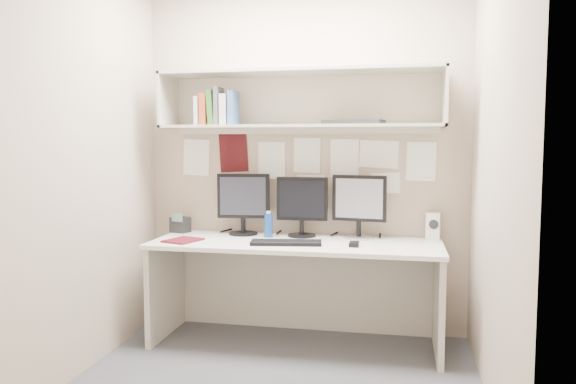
% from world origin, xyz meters
% --- Properties ---
extents(floor, '(2.40, 2.00, 0.01)m').
position_xyz_m(floor, '(0.00, 0.00, 0.00)').
color(floor, '#424247').
rests_on(floor, ground).
extents(wall_back, '(2.40, 0.02, 2.60)m').
position_xyz_m(wall_back, '(0.00, 1.00, 1.30)').
color(wall_back, tan).
rests_on(wall_back, ground).
extents(wall_front, '(2.40, 0.02, 2.60)m').
position_xyz_m(wall_front, '(0.00, -1.00, 1.30)').
color(wall_front, tan).
rests_on(wall_front, ground).
extents(wall_left, '(0.02, 2.00, 2.60)m').
position_xyz_m(wall_left, '(-1.20, 0.00, 1.30)').
color(wall_left, tan).
rests_on(wall_left, ground).
extents(wall_right, '(0.02, 2.00, 2.60)m').
position_xyz_m(wall_right, '(1.20, 0.00, 1.30)').
color(wall_right, tan).
rests_on(wall_right, ground).
extents(desk, '(2.00, 0.70, 0.73)m').
position_xyz_m(desk, '(0.00, 0.65, 0.37)').
color(desk, silver).
rests_on(desk, floor).
extents(overhead_hutch, '(2.00, 0.38, 0.40)m').
position_xyz_m(overhead_hutch, '(0.00, 0.86, 1.72)').
color(overhead_hutch, beige).
rests_on(overhead_hutch, wall_back).
extents(pinned_papers, '(1.92, 0.01, 0.48)m').
position_xyz_m(pinned_papers, '(0.00, 0.99, 1.25)').
color(pinned_papers, white).
rests_on(pinned_papers, wall_back).
extents(monitor_left, '(0.39, 0.21, 0.45)m').
position_xyz_m(monitor_left, '(-0.44, 0.87, 0.98)').
color(monitor_left, black).
rests_on(monitor_left, desk).
extents(monitor_center, '(0.37, 0.20, 0.43)m').
position_xyz_m(monitor_center, '(0.00, 0.87, 0.97)').
color(monitor_center, black).
rests_on(monitor_center, desk).
extents(monitor_right, '(0.39, 0.21, 0.45)m').
position_xyz_m(monitor_right, '(0.42, 0.87, 0.98)').
color(monitor_right, '#A5A5AA').
rests_on(monitor_right, desk).
extents(keyboard, '(0.49, 0.23, 0.02)m').
position_xyz_m(keyboard, '(-0.04, 0.52, 0.74)').
color(keyboard, black).
rests_on(keyboard, desk).
extents(mouse, '(0.06, 0.10, 0.03)m').
position_xyz_m(mouse, '(0.41, 0.53, 0.75)').
color(mouse, black).
rests_on(mouse, desk).
extents(speaker, '(0.11, 0.11, 0.19)m').
position_xyz_m(speaker, '(0.94, 0.92, 0.83)').
color(speaker, silver).
rests_on(speaker, desk).
extents(blue_bottle, '(0.06, 0.06, 0.19)m').
position_xyz_m(blue_bottle, '(-0.23, 0.78, 0.82)').
color(blue_bottle, navy).
rests_on(blue_bottle, desk).
extents(maroon_notebook, '(0.26, 0.29, 0.01)m').
position_xyz_m(maroon_notebook, '(-0.77, 0.50, 0.74)').
color(maroon_notebook, '#510E19').
rests_on(maroon_notebook, desk).
extents(desk_phone, '(0.15, 0.14, 0.15)m').
position_xyz_m(desk_phone, '(-0.94, 0.86, 0.79)').
color(desk_phone, black).
rests_on(desk_phone, desk).
extents(book_stack, '(0.29, 0.17, 0.27)m').
position_xyz_m(book_stack, '(-0.60, 0.75, 1.66)').
color(book_stack, '#B9BAB4').
rests_on(book_stack, overhead_hutch).
extents(hutch_tray, '(0.45, 0.26, 0.03)m').
position_xyz_m(hutch_tray, '(0.38, 0.80, 1.56)').
color(hutch_tray, black).
rests_on(hutch_tray, overhead_hutch).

